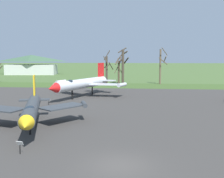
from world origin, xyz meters
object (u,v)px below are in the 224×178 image
(jet_fighter_rear_center, at_px, (82,83))
(info_placard_front_left, at_px, (20,146))
(jet_fighter_front_left, at_px, (31,109))
(info_placard_rear_center, at_px, (49,101))
(visitor_building, at_px, (32,65))

(jet_fighter_rear_center, bearing_deg, info_placard_front_left, -87.30)
(jet_fighter_front_left, height_order, info_placard_front_left, jet_fighter_front_left)
(info_placard_front_left, bearing_deg, jet_fighter_rear_center, 92.70)
(info_placard_front_left, bearing_deg, info_placard_rear_center, 102.96)
(info_placard_rear_center, relative_size, visitor_building, 0.05)
(info_placard_front_left, distance_m, jet_fighter_rear_center, 28.40)
(info_placard_rear_center, height_order, visitor_building, visitor_building)
(jet_fighter_front_left, distance_m, visitor_building, 86.89)
(jet_fighter_front_left, height_order, info_placard_rear_center, jet_fighter_front_left)
(visitor_building, bearing_deg, info_placard_rear_center, -66.31)
(info_placard_front_left, distance_m, info_placard_rear_center, 20.50)
(info_placard_front_left, xyz_separation_m, info_placard_rear_center, (-4.60, 19.98, -0.03))
(info_placard_front_left, xyz_separation_m, jet_fighter_rear_center, (-1.34, 28.31, 1.80))
(jet_fighter_front_left, relative_size, info_placard_rear_center, 14.12)
(jet_fighter_rear_center, distance_m, visitor_building, 68.06)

